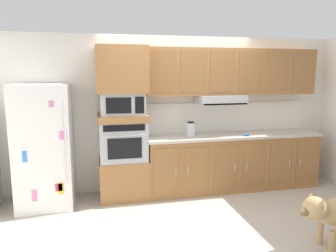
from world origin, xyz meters
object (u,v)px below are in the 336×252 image
(refrigerator, at_px, (44,146))
(microwave, at_px, (122,104))
(built_in_oven, at_px, (123,140))
(screwdriver, at_px, (246,135))
(electric_kettle, at_px, (191,130))
(dog, at_px, (334,212))

(refrigerator, relative_size, microwave, 2.73)
(refrigerator, bearing_deg, built_in_oven, 3.45)
(refrigerator, height_order, screwdriver, refrigerator)
(built_in_oven, bearing_deg, electric_kettle, -2.56)
(built_in_oven, height_order, screwdriver, built_in_oven)
(screwdriver, distance_m, dog, 1.86)
(built_in_oven, xyz_separation_m, electric_kettle, (1.06, -0.05, 0.13))
(refrigerator, bearing_deg, screwdriver, -2.02)
(microwave, distance_m, dog, 3.09)
(screwdriver, bearing_deg, dog, -83.67)
(built_in_oven, bearing_deg, screwdriver, -5.17)
(refrigerator, bearing_deg, dog, -29.96)
(refrigerator, bearing_deg, microwave, 3.44)
(electric_kettle, bearing_deg, microwave, 177.44)
(microwave, height_order, screwdriver, microwave)
(microwave, xyz_separation_m, screwdriver, (1.95, -0.18, -0.53))
(dog, bearing_deg, electric_kettle, -65.33)
(screwdriver, bearing_deg, refrigerator, 177.98)
(microwave, xyz_separation_m, dog, (2.14, -1.95, -1.06))
(refrigerator, xyz_separation_m, built_in_oven, (1.12, 0.07, 0.02))
(screwdriver, height_order, electric_kettle, electric_kettle)
(built_in_oven, distance_m, screwdriver, 1.96)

